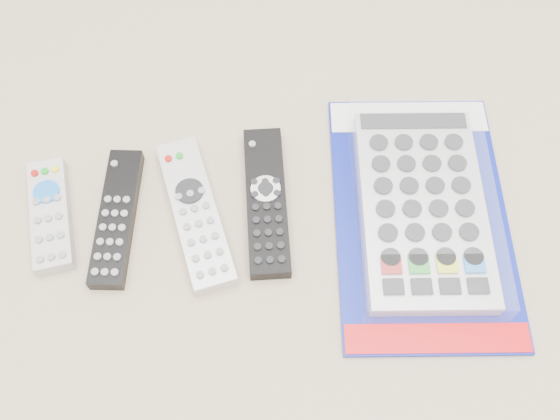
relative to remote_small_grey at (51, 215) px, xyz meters
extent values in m
plane|color=tan|center=(0.24, -0.05, -0.01)|extent=(5.00, 5.00, 0.00)
cube|color=#A6A6A8|center=(0.00, 0.00, 0.00)|extent=(0.05, 0.15, 0.02)
cylinder|color=blue|center=(0.00, 0.03, 0.01)|extent=(0.03, 0.03, 0.00)
cube|color=black|center=(0.08, -0.02, 0.00)|extent=(0.08, 0.19, 0.02)
cube|color=#B7B7BC|center=(0.17, -0.03, 0.00)|extent=(0.08, 0.21, 0.02)
cylinder|color=black|center=(0.17, 0.00, 0.01)|extent=(0.04, 0.04, 0.00)
cube|color=black|center=(0.26, -0.03, 0.00)|extent=(0.07, 0.21, 0.02)
cylinder|color=silver|center=(0.26, -0.02, 0.01)|extent=(0.04, 0.04, 0.00)
cube|color=navy|center=(0.45, -0.08, -0.01)|extent=(0.27, 0.38, 0.01)
cube|color=silver|center=(0.47, 0.07, 0.00)|extent=(0.21, 0.08, 0.00)
cube|color=red|center=(0.42, -0.23, 0.00)|extent=(0.21, 0.07, 0.00)
cube|color=#B7B7BC|center=(0.45, -0.07, 0.01)|extent=(0.19, 0.29, 0.02)
cube|color=white|center=(0.45, -0.07, 0.02)|extent=(0.21, 0.31, 0.04)
camera|label=1|loc=(0.21, -0.39, 0.67)|focal=40.00mm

